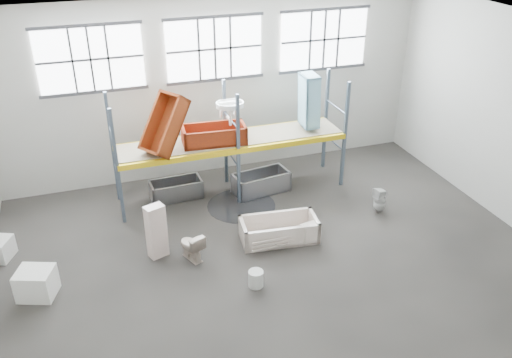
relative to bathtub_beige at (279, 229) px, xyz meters
name	(u,v)px	position (x,y,z in m)	size (l,w,h in m)	color
floor	(278,267)	(-0.38, -0.95, -0.31)	(12.00, 10.00, 0.10)	#48433E
ceiling	(283,35)	(-0.38, -0.95, 4.79)	(12.00, 10.00, 0.10)	silver
wall_back	(215,87)	(-0.38, 4.10, 2.24)	(12.00, 0.10, 5.00)	#B1AEA5
wall_front	(431,341)	(-0.38, -6.00, 2.24)	(12.00, 0.10, 5.00)	#AAA79D
window_left	(90,59)	(-3.58, 3.99, 3.34)	(2.60, 0.04, 1.60)	white
window_mid	(215,49)	(-0.38, 3.99, 3.34)	(2.60, 0.04, 1.60)	white
window_right	(324,39)	(2.82, 3.99, 3.34)	(2.60, 0.04, 1.60)	white
rack_upright_la	(117,168)	(-3.38, 1.95, 1.24)	(0.08, 0.08, 3.00)	slate
rack_upright_lb	(112,148)	(-3.38, 3.15, 1.24)	(0.08, 0.08, 3.00)	slate
rack_upright_ma	(238,151)	(-0.38, 1.95, 1.24)	(0.08, 0.08, 3.00)	slate
rack_upright_mb	(225,133)	(-0.38, 3.15, 1.24)	(0.08, 0.08, 3.00)	slate
rack_upright_ra	(345,136)	(2.62, 1.95, 1.24)	(0.08, 0.08, 3.00)	slate
rack_upright_rb	(326,120)	(2.62, 3.15, 1.24)	(0.08, 0.08, 3.00)	slate
rack_beam_front	(238,151)	(-0.38, 1.95, 1.24)	(6.00, 0.10, 0.14)	yellow
rack_beam_back	(225,133)	(-0.38, 3.15, 1.24)	(6.00, 0.10, 0.14)	yellow
shelf_deck	(231,139)	(-0.38, 2.55, 1.32)	(5.90, 1.10, 0.03)	gray
wet_patch	(241,205)	(-0.38, 1.75, -0.26)	(1.80, 1.80, 0.00)	black
bathtub_beige	(279,229)	(0.00, 0.00, 0.00)	(1.80, 0.85, 0.53)	beige
cistern_spare	(310,232)	(0.64, -0.34, 0.02)	(0.45, 0.22, 0.43)	beige
sink_in_tub	(281,242)	(-0.09, -0.36, -0.10)	(0.43, 0.43, 0.15)	beige
toilet_beige	(191,246)	(-2.12, -0.09, 0.07)	(0.38, 0.66, 0.68)	beige
cistern_tall	(156,231)	(-2.81, 0.28, 0.38)	(0.41, 0.27, 1.29)	beige
toilet_white	(380,200)	(2.88, 0.33, 0.08)	(0.31, 0.31, 0.68)	silver
steel_tub_left	(176,189)	(-1.91, 2.73, -0.01)	(1.36, 0.64, 0.50)	#96979C
steel_tub_right	(261,182)	(0.36, 2.32, 0.01)	(1.51, 0.70, 0.55)	#B8B9C1
rust_tub_flat	(214,134)	(-0.88, 2.44, 1.56)	(1.61, 0.76, 0.45)	#902B0B
rust_tub_tilted	(164,125)	(-2.13, 2.35, 2.03)	(1.55, 0.73, 0.44)	maroon
sink_on_shelf	(231,124)	(-0.46, 2.33, 1.83)	(0.71, 0.55, 0.63)	white
blue_tub_upright	(309,101)	(1.78, 2.53, 2.13)	(1.42, 0.66, 0.40)	#8AC9E5
bucket	(256,279)	(-1.07, -1.46, -0.08)	(0.32, 0.32, 0.37)	beige
carton_near	(36,283)	(-5.37, -0.31, 0.04)	(0.71, 0.61, 0.61)	white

